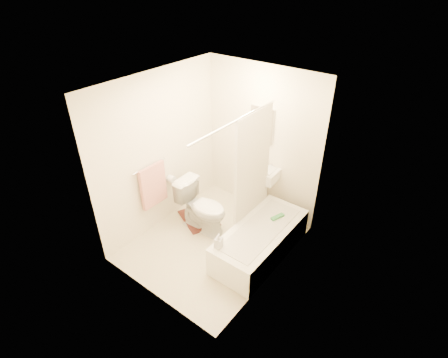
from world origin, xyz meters
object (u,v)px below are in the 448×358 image
Objects in this scene: toilet at (203,207)px; sink at (262,189)px; soap_bottle at (219,241)px; bathtub at (260,241)px; bath_mat at (199,218)px.

toilet is 0.87× the size of sink.
sink is at bearing 100.03° from soap_bottle.
toilet is at bearing -176.01° from bathtub.
soap_bottle reaches higher than bath_mat.
toilet is at bearing -31.39° from bath_mat.
sink reaches higher than bathtub.
sink is at bearing 121.42° from bathtub.
bath_mat is (-1.21, 0.05, -0.21)m from bathtub.
soap_bottle is (0.76, -0.57, 0.15)m from toilet.
sink is at bearing 47.52° from bath_mat.
sink is 1.48m from soap_bottle.
bath_mat is (-0.20, 0.12, -0.38)m from toilet.
bath_mat is at bearing 56.44° from toilet.
sink reaches higher than soap_bottle.
bath_mat is at bearing 144.46° from soap_bottle.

